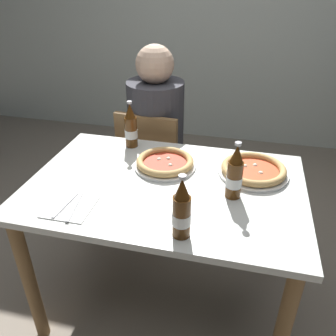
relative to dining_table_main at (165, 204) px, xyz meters
name	(u,v)px	position (x,y,z in m)	size (l,w,h in m)	color
ground_plane	(166,298)	(0.00, 0.00, -0.64)	(8.00, 8.00, 0.00)	gray
back_wall_tiled	(224,2)	(0.00, 2.20, 0.66)	(7.00, 0.10, 2.60)	silver
dining_table_main	(165,204)	(0.00, 0.00, 0.00)	(1.20, 0.80, 0.75)	silver
chair_behind_table	(153,164)	(-0.23, 0.61, -0.15)	(0.44, 0.44, 0.85)	olive
diner_seated	(156,146)	(-0.22, 0.66, -0.05)	(0.34, 0.34, 1.21)	#2D3342
pizza_margherita_near	(165,163)	(-0.04, 0.14, 0.14)	(0.29, 0.29, 0.04)	white
pizza_marinara_far	(253,170)	(0.37, 0.17, 0.13)	(0.32, 0.32, 0.04)	white
beer_bottle_left	(235,175)	(0.29, -0.03, 0.22)	(0.07, 0.07, 0.25)	#512D0F
beer_bottle_center	(131,128)	(-0.26, 0.32, 0.22)	(0.07, 0.07, 0.25)	#512D0F
beer_bottle_right	(182,211)	(0.14, -0.31, 0.22)	(0.07, 0.07, 0.25)	#512D0F
napkin_with_cutlery	(70,207)	(-0.32, -0.26, 0.12)	(0.18, 0.19, 0.01)	white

